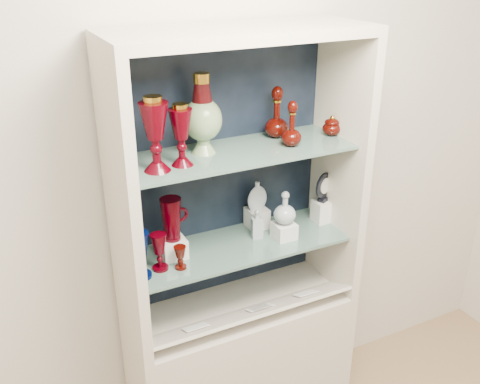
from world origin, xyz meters
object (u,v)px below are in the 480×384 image
ruby_goblet_tall (159,252)px  clear_round_decanter (285,208)px  ruby_decanter_a (292,121)px  ruby_goblet_small (180,257)px  lidded_bowl (332,125)px  ruby_pitcher (171,219)px  clear_square_bottle (257,223)px  flat_flask (257,195)px  cameo_medallion (324,187)px  enamel_urn (202,114)px  cobalt_goblet (140,255)px  ruby_decanter_b (277,111)px  pedestal_lamp_left (181,135)px  pedestal_lamp_right (155,134)px

ruby_goblet_tall → clear_round_decanter: 0.56m
ruby_decanter_a → ruby_goblet_small: 0.69m
lidded_bowl → ruby_pitcher: 0.78m
ruby_decanter_a → clear_square_bottle: ruby_decanter_a is taller
flat_flask → cameo_medallion: (0.30, -0.08, 0.01)m
enamel_urn → ruby_decanter_a: bearing=-13.8°
cobalt_goblet → flat_flask: size_ratio=1.41×
ruby_decanter_b → cobalt_goblet: (-0.66, -0.14, -0.44)m
cobalt_goblet → clear_round_decanter: bearing=1.8°
ruby_goblet_tall → ruby_goblet_small: 0.08m
ruby_goblet_tall → clear_square_bottle: (0.46, 0.06, -0.01)m
cameo_medallion → pedestal_lamp_left: bearing=162.5°
pedestal_lamp_left → enamel_urn: (0.12, 0.09, 0.04)m
ruby_goblet_tall → flat_flask: bearing=15.7°
enamel_urn → lidded_bowl: size_ratio=3.50×
ruby_decanter_b → ruby_pitcher: ruby_decanter_b is taller
ruby_decanter_a → cobalt_goblet: (-0.66, -0.02, -0.43)m
lidded_bowl → ruby_goblet_tall: (-0.80, -0.04, -0.39)m
enamel_urn → ruby_pitcher: size_ratio=1.73×
pedestal_lamp_left → enamel_urn: enamel_urn is taller
pedestal_lamp_left → cameo_medallion: size_ratio=1.61×
enamel_urn → clear_square_bottle: 0.56m
pedestal_lamp_left → ruby_goblet_small: bearing=-146.2°
flat_flask → pedestal_lamp_left: bearing=-163.0°
clear_square_bottle → clear_round_decanter: clear_round_decanter is taller
ruby_decanter_a → clear_round_decanter: bearing=165.6°
ruby_decanter_a → cobalt_goblet: bearing=-178.5°
ruby_decanter_a → ruby_decanter_b: (0.00, 0.12, 0.01)m
enamel_urn → ruby_decanter_a: 0.36m
pedestal_lamp_right → clear_round_decanter: pedestal_lamp_right is taller
ruby_goblet_tall → clear_round_decanter: bearing=0.1°
ruby_decanter_b → clear_square_bottle: 0.49m
ruby_decanter_b → ruby_decanter_a: bearing=-90.5°
cobalt_goblet → ruby_decanter_a: bearing=1.5°
ruby_decanter_b → lidded_bowl: bearing=-20.3°
enamel_urn → lidded_bowl: bearing=-4.5°
lidded_bowl → pedestal_lamp_right: bearing=-176.1°
ruby_decanter_b → clear_round_decanter: (-0.02, -0.12, -0.39)m
pedestal_lamp_left → enamel_urn: bearing=35.7°
ruby_decanter_b → flat_flask: size_ratio=1.71×
lidded_bowl → cameo_medallion: size_ratio=0.62×
pedestal_lamp_left → clear_square_bottle: bearing=10.1°
ruby_decanter_a → cobalt_goblet: ruby_decanter_a is taller
ruby_goblet_tall → ruby_pitcher: 0.14m
enamel_urn → cobalt_goblet: size_ratio=1.63×
ruby_pitcher → clear_square_bottle: ruby_pitcher is taller
cobalt_goblet → ruby_goblet_small: size_ratio=1.96×
flat_flask → clear_round_decanter: bearing=-71.1°
cobalt_goblet → ruby_goblet_small: 0.16m
enamel_urn → ruby_pitcher: 0.43m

